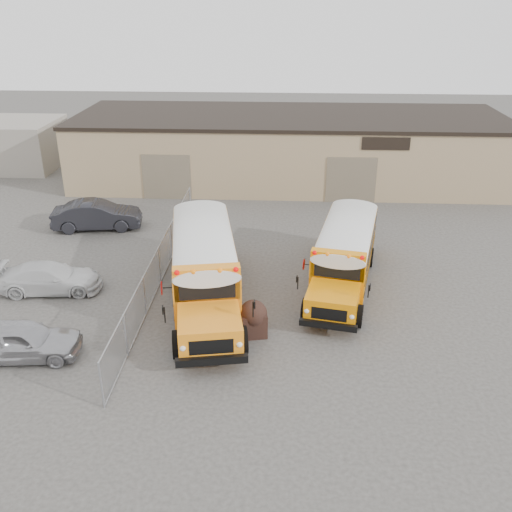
# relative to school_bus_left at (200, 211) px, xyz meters

# --- Properties ---
(ground) EXTENTS (120.00, 120.00, 0.00)m
(ground) POSITION_rel_school_bus_left_xyz_m (4.79, -7.91, -1.80)
(ground) COLOR #403E3B
(ground) RESTS_ON ground
(warehouse) EXTENTS (30.20, 10.20, 4.67)m
(warehouse) POSITION_rel_school_bus_left_xyz_m (4.79, 12.08, 0.57)
(warehouse) COLOR #9B895F
(warehouse) RESTS_ON ground
(chainlink_fence) EXTENTS (0.07, 18.07, 1.81)m
(chainlink_fence) POSITION_rel_school_bus_left_xyz_m (-1.21, -4.91, -0.90)
(chainlink_fence) COLOR #94979D
(chainlink_fence) RESTS_ON ground
(distant_building_left) EXTENTS (8.00, 6.00, 3.60)m
(distant_building_left) POSITION_rel_school_bus_left_xyz_m (-17.21, 14.09, -0.00)
(distant_building_left) COLOR gray
(distant_building_left) RESTS_ON ground
(school_bus_left) EXTENTS (4.40, 10.92, 3.11)m
(school_bus_left) POSITION_rel_school_bus_left_xyz_m (0.00, 0.00, 0.00)
(school_bus_left) COLOR orange
(school_bus_left) RESTS_ON ground
(school_bus_right) EXTENTS (4.12, 9.73, 2.77)m
(school_bus_right) POSITION_rel_school_bus_left_xyz_m (8.55, 1.33, -0.20)
(school_bus_right) COLOR orange
(school_bus_right) RESTS_ON ground
(tarp_bundle) EXTENTS (1.19, 1.11, 1.51)m
(tarp_bundle) POSITION_rel_school_bus_left_xyz_m (3.44, -9.19, -1.03)
(tarp_bundle) COLOR black
(tarp_bundle) RESTS_ON ground
(car_silver) EXTENTS (4.50, 2.18, 1.48)m
(car_silver) POSITION_rel_school_bus_left_xyz_m (-5.06, -11.24, -1.06)
(car_silver) COLOR #ACACB1
(car_silver) RESTS_ON ground
(car_white) EXTENTS (4.78, 2.34, 1.34)m
(car_white) POSITION_rel_school_bus_left_xyz_m (-6.03, -6.02, -1.13)
(car_white) COLOR silver
(car_white) RESTS_ON ground
(car_dark) EXTENTS (5.21, 2.52, 1.65)m
(car_dark) POSITION_rel_school_bus_left_xyz_m (-6.24, 1.63, -0.98)
(car_dark) COLOR black
(car_dark) RESTS_ON ground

